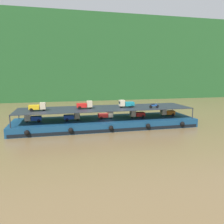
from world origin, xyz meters
name	(u,v)px	position (x,y,z in m)	size (l,w,h in m)	color
ground_plane	(106,127)	(0.00, 0.00, 0.00)	(400.00, 400.00, 0.00)	brown
hillside_far_bank	(78,54)	(0.00, 56.61, 17.65)	(134.67, 35.02, 31.33)	#235628
cargo_barge	(106,123)	(0.00, -0.04, 0.75)	(32.58, 9.05, 1.50)	navy
cargo_rack	(105,108)	(0.00, 0.00, 3.44)	(30.98, 7.62, 2.00)	#232833
mini_truck_lower_stern	(33,118)	(-12.58, 0.13, 2.19)	(2.77, 1.26, 1.38)	#1E47B7
mini_truck_lower_aft	(72,116)	(-6.01, 0.01, 2.19)	(2.79, 1.29, 1.38)	#1E47B7
mini_truck_lower_mid	(106,115)	(0.09, 0.08, 2.19)	(2.76, 1.23, 1.38)	red
mini_truck_lower_fore	(137,114)	(5.97, -0.33, 2.19)	(2.76, 1.23, 1.38)	red
mini_truck_lower_bow	(167,112)	(12.35, 0.08, 2.19)	(2.75, 1.22, 1.38)	orange
mini_truck_upper_stern	(38,107)	(-11.64, -0.51, 4.19)	(2.75, 1.22, 1.38)	gold
mini_truck_upper_mid	(85,105)	(-3.74, -0.06, 4.19)	(2.75, 1.21, 1.38)	red
mini_truck_upper_fore	(126,104)	(3.87, -0.16, 4.19)	(2.78, 1.27, 1.38)	teal
motorcycle_upper_port	(154,106)	(8.45, -2.29, 3.93)	(1.90, 0.55, 0.87)	black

